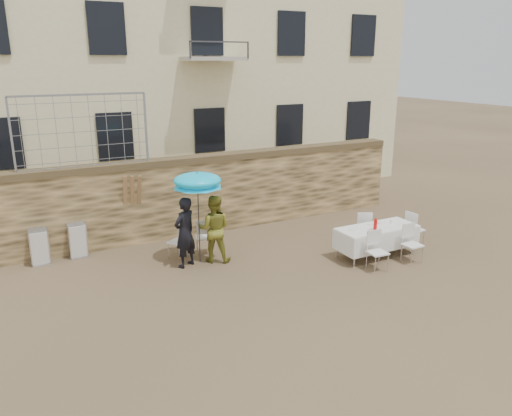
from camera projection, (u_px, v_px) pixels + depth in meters
name	position (u px, v px, depth m)	size (l,w,h in m)	color
ground	(288.00, 302.00, 10.31)	(80.00, 80.00, 0.00)	brown
stone_wall	(199.00, 195.00, 14.25)	(13.00, 0.50, 2.20)	olive
chain_link_fence	(82.00, 132.00, 12.35)	(3.20, 0.06, 1.80)	gray
man_suit	(185.00, 232.00, 11.88)	(0.63, 0.41, 1.73)	black
woman_dress	(214.00, 229.00, 12.21)	(0.82, 0.64, 1.68)	gold
umbrella	(197.00, 183.00, 11.81)	(1.19, 1.19, 2.12)	#3F3F44
couple_chair_left	(178.00, 240.00, 12.45)	(0.48, 0.48, 0.96)	white
couple_chair_right	(204.00, 236.00, 12.76)	(0.48, 0.48, 0.96)	white
banquet_table	(377.00, 228.00, 12.57)	(2.10, 0.85, 0.78)	white
soda_bottle	(375.00, 225.00, 12.30)	(0.09, 0.09, 0.26)	red
table_chair_front_left	(378.00, 252.00, 11.73)	(0.48, 0.48, 0.96)	white
table_chair_front_right	(413.00, 244.00, 12.22)	(0.48, 0.48, 0.96)	white
table_chair_back	(362.00, 228.00, 13.41)	(0.48, 0.48, 0.96)	white
table_chair_side	(415.00, 228.00, 13.34)	(0.48, 0.48, 0.96)	white
chair_stack_left	(38.00, 244.00, 12.29)	(0.46, 0.55, 0.92)	white
chair_stack_right	(77.00, 238.00, 12.69)	(0.46, 0.47, 0.92)	white
wood_planks	(137.00, 209.00, 13.30)	(0.70, 0.20, 2.00)	#A37749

